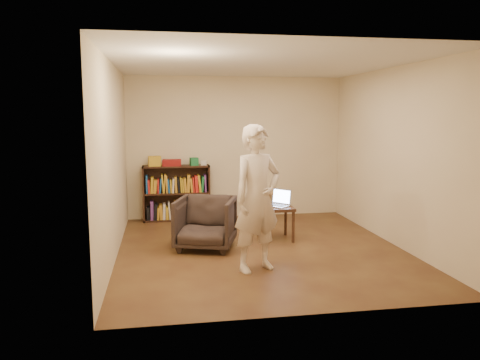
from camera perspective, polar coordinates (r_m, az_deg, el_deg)
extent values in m
plane|color=#402114|center=(6.77, 2.51, -8.40)|extent=(4.50, 4.50, 0.00)
plane|color=silver|center=(6.53, 2.65, 14.04)|extent=(4.50, 4.50, 0.00)
plane|color=beige|center=(8.73, -0.53, 3.98)|extent=(4.00, 0.00, 4.00)
plane|color=beige|center=(6.41, -15.19, 2.25)|extent=(0.00, 4.50, 4.50)
plane|color=beige|center=(7.22, 18.32, 2.73)|extent=(0.00, 4.50, 4.50)
cube|color=black|center=(8.56, -11.66, -1.67)|extent=(0.03, 0.30, 1.00)
cube|color=black|center=(8.59, -3.84, -1.48)|extent=(0.03, 0.30, 1.00)
cube|color=black|center=(8.69, -7.77, -1.42)|extent=(1.20, 0.02, 1.00)
cube|color=black|center=(8.65, -7.68, -4.75)|extent=(1.20, 0.30, 0.03)
cube|color=black|center=(8.55, -7.74, -1.58)|extent=(1.14, 0.30, 0.03)
cube|color=black|center=(8.49, -7.80, 1.65)|extent=(1.20, 0.30, 0.03)
cube|color=gold|center=(8.44, -10.36, 2.27)|extent=(0.23, 0.18, 0.18)
cube|color=maroon|center=(8.46, -8.31, 2.10)|extent=(0.34, 0.26, 0.11)
cube|color=#1C6A35|center=(8.47, -5.63, 2.25)|extent=(0.16, 0.16, 0.14)
cube|color=beige|center=(8.51, -4.44, 2.09)|extent=(0.11, 0.11, 0.08)
cube|color=tan|center=(8.71, 2.98, -1.45)|extent=(0.35, 0.35, 0.04)
cylinder|color=tan|center=(8.59, 2.27, -3.28)|extent=(0.03, 0.03, 0.47)
cylinder|color=tan|center=(8.65, 4.05, -3.21)|extent=(0.03, 0.03, 0.47)
cylinder|color=tan|center=(8.85, 1.91, -2.94)|extent=(0.03, 0.03, 0.47)
cylinder|color=tan|center=(8.91, 3.64, -2.88)|extent=(0.03, 0.03, 0.47)
imported|color=#2F231F|center=(6.74, -4.22, -5.24)|extent=(1.00, 1.02, 0.74)
cube|color=black|center=(7.19, 4.38, -3.40)|extent=(0.50, 0.50, 0.04)
cylinder|color=black|center=(6.99, 3.05, -5.89)|extent=(0.04, 0.04, 0.47)
cylinder|color=black|center=(7.10, 6.51, -5.72)|extent=(0.04, 0.04, 0.47)
cylinder|color=black|center=(7.41, 2.31, -5.09)|extent=(0.04, 0.04, 0.47)
cylinder|color=black|center=(7.51, 5.58, -4.95)|extent=(0.04, 0.04, 0.47)
cube|color=silver|center=(7.19, 4.48, -3.15)|extent=(0.40, 0.41, 0.02)
cube|color=black|center=(7.19, 4.48, -3.07)|extent=(0.29, 0.30, 0.00)
cube|color=silver|center=(7.28, 5.10, -2.00)|extent=(0.26, 0.28, 0.24)
cube|color=#B2C9F9|center=(7.28, 5.10, -2.00)|extent=(0.22, 0.24, 0.20)
imported|color=beige|center=(5.69, 2.12, -2.26)|extent=(0.77, 0.66, 1.80)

